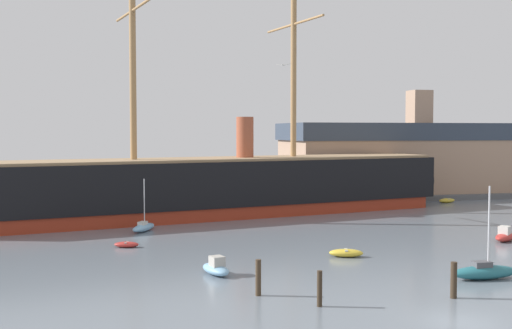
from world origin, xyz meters
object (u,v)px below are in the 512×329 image
object	(u,v)px
mooring_piling_nearest	(258,278)
mooring_piling_right_pair	(454,280)
dinghy_mid_left	(126,245)
seagull_in_flight	(283,65)
dinghy_near_centre	(346,253)
tall_ship	(218,186)
motorboat_mid_right	(505,236)
mooring_piling_left_pair	(320,289)
dockside_warehouse_right	(423,160)
sailboat_foreground_right	(485,271)
dinghy_far_right	(447,200)
sailboat_alongside_bow	(144,227)
motorboat_foreground_left	(216,268)
dinghy_far_left	(22,209)

from	to	relation	value
mooring_piling_nearest	mooring_piling_right_pair	size ratio (longest dim) A/B	1.01
dinghy_mid_left	seagull_in_flight	bearing A→B (deg)	-18.34
dinghy_near_centre	dinghy_mid_left	world-z (taller)	dinghy_near_centre
dinghy_near_centre	tall_ship	bearing A→B (deg)	101.85
seagull_in_flight	dinghy_near_centre	bearing A→B (deg)	-45.76
dinghy_mid_left	motorboat_mid_right	world-z (taller)	motorboat_mid_right
mooring_piling_left_pair	dockside_warehouse_right	size ratio (longest dim) A/B	0.04
mooring_piling_left_pair	dockside_warehouse_right	bearing A→B (deg)	56.48
dinghy_near_centre	mooring_piling_right_pair	world-z (taller)	mooring_piling_right_pair
sailboat_foreground_right	motorboat_mid_right	distance (m)	17.03
dinghy_mid_left	dinghy_far_right	xyz separation A→B (m)	(46.56, 24.81, 0.06)
dinghy_near_centre	seagull_in_flight	bearing A→B (deg)	134.24
motorboat_mid_right	mooring_piling_right_pair	xyz separation A→B (m)	(-15.79, -17.08, 0.62)
dinghy_near_centre	mooring_piling_nearest	distance (m)	14.27
mooring_piling_right_pair	dockside_warehouse_right	size ratio (longest dim) A/B	0.05
dinghy_mid_left	mooring_piling_right_pair	distance (m)	29.37
sailboat_foreground_right	mooring_piling_right_pair	distance (m)	6.33
sailboat_alongside_bow	mooring_piling_nearest	world-z (taller)	sailboat_alongside_bow
dockside_warehouse_right	sailboat_foreground_right	bearing A→B (deg)	-114.55
mooring_piling_right_pair	mooring_piling_left_pair	bearing A→B (deg)	178.62
tall_ship	dinghy_near_centre	xyz separation A→B (m)	(5.71, -27.19, -3.37)
dinghy_far_right	mooring_piling_nearest	world-z (taller)	mooring_piling_nearest
dockside_warehouse_right	dinghy_far_right	bearing A→B (deg)	-100.40
motorboat_mid_right	mooring_piling_left_pair	xyz separation A→B (m)	(-24.52, -16.86, 0.56)
mooring_piling_left_pair	dockside_warehouse_right	xyz separation A→B (m)	(38.18, 57.64, 4.72)
sailboat_foreground_right	mooring_piling_nearest	distance (m)	16.53
tall_ship	seagull_in_flight	xyz separation A→B (m)	(1.52, -22.89, 12.39)
motorboat_foreground_left	dinghy_near_centre	distance (m)	12.18
dinghy_near_centre	dockside_warehouse_right	world-z (taller)	dockside_warehouse_right
tall_ship	mooring_piling_left_pair	bearing A→B (deg)	-91.96
dinghy_far_left	dockside_warehouse_right	xyz separation A→B (m)	(60.71, 5.60, 5.55)
seagull_in_flight	dinghy_far_right	bearing A→B (deg)	41.25
sailboat_foreground_right	motorboat_foreground_left	bearing A→B (deg)	162.09
tall_ship	sailboat_foreground_right	bearing A→B (deg)	-71.66
sailboat_alongside_bow	mooring_piling_nearest	size ratio (longest dim) A/B	2.37
mooring_piling_right_pair	seagull_in_flight	size ratio (longest dim) A/B	2.02
motorboat_foreground_left	dockside_warehouse_right	size ratio (longest dim) A/B	0.07
motorboat_foreground_left	motorboat_mid_right	xyz separation A→B (m)	(29.00, 7.22, 0.03)
motorboat_mid_right	mooring_piling_right_pair	world-z (taller)	mooring_piling_right_pair
dinghy_far_left	mooring_piling_left_pair	distance (m)	56.72
dinghy_near_centre	sailboat_alongside_bow	distance (m)	23.27
motorboat_mid_right	seagull_in_flight	world-z (taller)	seagull_in_flight
dinghy_far_left	sailboat_foreground_right	bearing A→B (deg)	-53.18
motorboat_foreground_left	motorboat_mid_right	size ratio (longest dim) A/B	0.97
dinghy_near_centre	mooring_piling_left_pair	world-z (taller)	mooring_piling_left_pair
motorboat_mid_right	sailboat_foreground_right	bearing A→B (deg)	-129.91
mooring_piling_right_pair	mooring_piling_nearest	bearing A→B (deg)	163.33
dinghy_near_centre	dockside_warehouse_right	distance (m)	54.33
motorboat_mid_right	mooring_piling_right_pair	size ratio (longest dim) A/B	1.61
tall_ship	dinghy_mid_left	world-z (taller)	tall_ship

